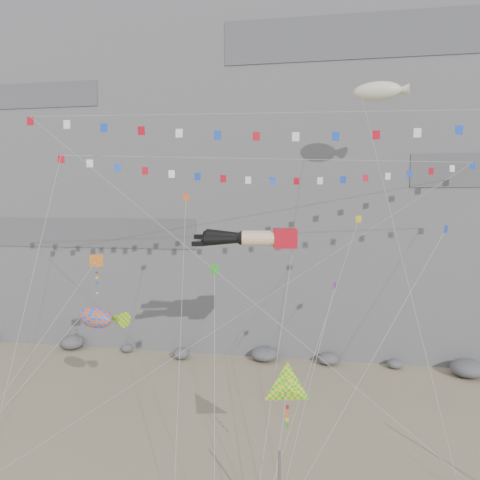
{
  "coord_description": "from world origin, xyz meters",
  "views": [
    {
      "loc": [
        5.24,
        -26.44,
        15.4
      ],
      "look_at": [
        -0.99,
        9.0,
        12.29
      ],
      "focal_mm": 35.0,
      "sensor_mm": 36.0,
      "label": 1
    }
  ],
  "objects": [
    {
      "name": "ground",
      "position": [
        0.0,
        0.0,
        0.0
      ],
      "size": [
        120.0,
        120.0,
        0.0
      ],
      "primitive_type": "plane",
      "color": "gray",
      "rests_on": "ground"
    },
    {
      "name": "cliff",
      "position": [
        0.0,
        32.0,
        25.0
      ],
      "size": [
        80.0,
        28.0,
        50.0
      ],
      "primitive_type": "cube",
      "color": "slate",
      "rests_on": "ground"
    },
    {
      "name": "talus_boulders",
      "position": [
        0.0,
        17.0,
        0.6
      ],
      "size": [
        60.0,
        3.0,
        1.2
      ],
      "primitive_type": null,
      "color": "#5B5B60",
      "rests_on": "ground"
    },
    {
      "name": "legs_kite",
      "position": [
        0.93,
        4.23,
        12.85
      ],
      "size": [
        7.07,
        14.2,
        18.25
      ],
      "rotation": [
        0.0,
        0.0,
        0.14
      ],
      "color": "#B60B1A",
      "rests_on": "ground"
    },
    {
      "name": "flag_banner_upper",
      "position": [
        2.33,
        9.82,
        18.48
      ],
      "size": [
        30.47,
        20.75,
        28.07
      ],
      "color": "#B60B1A",
      "rests_on": "ground"
    },
    {
      "name": "flag_banner_lower",
      "position": [
        4.78,
        3.25,
        20.74
      ],
      "size": [
        36.59,
        6.64,
        23.43
      ],
      "color": "#B60B1A",
      "rests_on": "ground"
    },
    {
      "name": "harlequin_kite",
      "position": [
        -10.33,
        3.77,
        11.1
      ],
      "size": [
        6.17,
        8.95,
        14.6
      ],
      "color": "red",
      "rests_on": "ground"
    },
    {
      "name": "fish_windsock",
      "position": [
        -8.66,
        0.22,
        8.05
      ],
      "size": [
        8.53,
        6.76,
        11.57
      ],
      "color": "#FF4C0D",
      "rests_on": "ground"
    },
    {
      "name": "delta_kite",
      "position": [
        3.64,
        -3.55,
        5.9
      ],
      "size": [
        2.69,
        4.03,
        7.68
      ],
      "color": "yellow",
      "rests_on": "ground"
    },
    {
      "name": "blimp_windsock",
      "position": [
        9.25,
        11.48,
        23.65
      ],
      "size": [
        5.74,
        14.15,
        27.18
      ],
      "color": "beige",
      "rests_on": "ground"
    },
    {
      "name": "small_kite_a",
      "position": [
        -4.42,
        6.03,
        15.15
      ],
      "size": [
        3.59,
        13.38,
        20.33
      ],
      "color": "#FC4F15",
      "rests_on": "ground"
    },
    {
      "name": "small_kite_b",
      "position": [
        6.09,
        5.89,
        9.23
      ],
      "size": [
        3.54,
        13.38,
        16.18
      ],
      "color": "purple",
      "rests_on": "ground"
    },
    {
      "name": "small_kite_c",
      "position": [
        -0.98,
        0.23,
        11.14
      ],
      "size": [
        2.59,
        9.09,
        14.13
      ],
      "color": "#1F9C18",
      "rests_on": "ground"
    },
    {
      "name": "small_kite_d",
      "position": [
        7.8,
        9.28,
        13.59
      ],
      "size": [
        6.15,
        17.31,
        22.42
      ],
      "color": "yellow",
      "rests_on": "ground"
    },
    {
      "name": "small_kite_e",
      "position": [
        12.58,
        3.9,
        13.27
      ],
      "size": [
        9.81,
        9.72,
        18.73
      ],
      "color": "#143CB5",
      "rests_on": "ground"
    }
  ]
}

